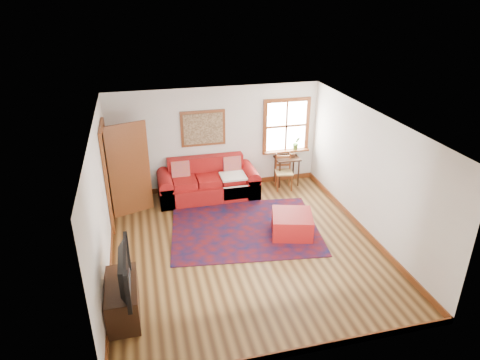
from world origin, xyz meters
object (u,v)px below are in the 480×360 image
object	(u,v)px
red_leather_sofa	(208,184)
red_ottoman	(292,224)
side_table	(287,162)
media_cabinet	(123,299)
ladder_back_chair	(284,170)

from	to	relation	value
red_leather_sofa	red_ottoman	distance (m)	2.48
red_ottoman	side_table	world-z (taller)	side_table
red_leather_sofa	media_cabinet	distance (m)	4.15
red_leather_sofa	red_ottoman	world-z (taller)	red_leather_sofa
side_table	ladder_back_chair	size ratio (longest dim) A/B	0.82
red_leather_sofa	ladder_back_chair	bearing A→B (deg)	-0.01
ladder_back_chair	media_cabinet	bearing A→B (deg)	-136.34
red_ottoman	media_cabinet	distance (m)	3.64
red_leather_sofa	red_ottoman	bearing A→B (deg)	-57.47
side_table	ladder_back_chair	distance (m)	0.27
red_ottoman	media_cabinet	size ratio (longest dim) A/B	0.75
red_leather_sofa	media_cabinet	bearing A→B (deg)	-118.17
media_cabinet	red_leather_sofa	bearing A→B (deg)	61.83
red_leather_sofa	media_cabinet	xyz separation A→B (m)	(-1.96, -3.66, -0.01)
ladder_back_chair	red_leather_sofa	bearing A→B (deg)	179.99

